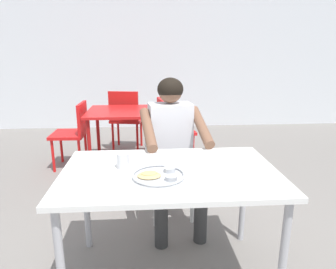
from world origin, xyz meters
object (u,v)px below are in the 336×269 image
Objects in this scene: diner_foreground at (173,141)px; chair_red_right at (170,127)px; chair_foreground at (168,158)px; chair_red_left at (74,130)px; thali_tray at (159,175)px; table_foreground at (170,181)px; drinking_cup at (123,160)px; chair_red_far at (126,116)px; table_background_red at (125,117)px.

diner_foreground reaches higher than chair_red_right.
diner_foreground reaches higher than chair_foreground.
chair_foreground reaches higher than chair_red_left.
thali_tray is 0.25× the size of diner_foreground.
table_foreground is 2.25m from chair_red_left.
diner_foreground is (0.02, -0.22, 0.23)m from chair_foreground.
chair_foreground is at bearing 67.60° from drinking_cup.
chair_foreground is 1.82m from chair_red_far.
chair_red_right is at bearing 84.41° from chair_foreground.
chair_foreground is 0.98× the size of chair_red_far.
diner_foreground is (0.35, 0.57, -0.05)m from drinking_cup.
diner_foreground is (0.07, 0.63, 0.06)m from table_foreground.
table_background_red is at bearing 108.62° from diner_foreground.
chair_red_left is (-0.62, -0.01, -0.15)m from table_background_red.
drinking_cup is at bearing 143.35° from thali_tray.
chair_foreground is (0.05, 0.85, -0.16)m from table_foreground.
drinking_cup is 2.56m from chair_red_far.
thali_tray is 0.36× the size of chair_red_right.
chair_red_left is 0.84m from chair_red_far.
diner_foreground is 1.34× the size of table_background_red.
chair_foreground reaches higher than chair_red_right.
table_foreground is 4.26× the size of thali_tray.
table_foreground is 0.87m from chair_foreground.
drinking_cup reaches higher than table_foreground.
diner_foreground is at bearing -71.38° from table_background_red.
chair_red_right reaches higher than drinking_cup.
chair_red_right reaches higher than table_background_red.
table_background_red is (-0.46, 1.38, -0.10)m from diner_foreground.
table_foreground is at bearing 54.34° from thali_tray.
table_foreground is at bearing -78.89° from table_background_red.
drinking_cup is at bearing -86.59° from chair_red_far.
drinking_cup is at bearing -121.51° from diner_foreground.
chair_foreground is 1.24m from table_background_red.
chair_red_left is at bearing 110.78° from drinking_cup.
chair_foreground reaches higher than table_foreground.
drinking_cup is at bearing -112.40° from chair_foreground.
chair_foreground is at bearing -74.77° from chair_red_far.
chair_red_left is (-1.06, 1.15, -0.02)m from chair_foreground.
chair_foreground reaches higher than drinking_cup.
chair_red_right is (1.18, 0.05, 0.01)m from chair_red_left.
drinking_cup reaches higher than thali_tray.
thali_tray is (-0.07, -0.10, 0.08)m from table_foreground.
drinking_cup is at bearing -86.57° from table_background_red.
thali_tray is 0.37× the size of chair_red_left.
table_background_red is (-0.33, 2.10, -0.12)m from thali_tray.
drinking_cup is 0.12× the size of chair_red_left.
chair_foreground is at bearing -69.05° from table_background_red.
diner_foreground is at bearing -84.34° from chair_foreground.
chair_red_left is at bearing 128.33° from diner_foreground.
drinking_cup is 0.11× the size of chair_red_right.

